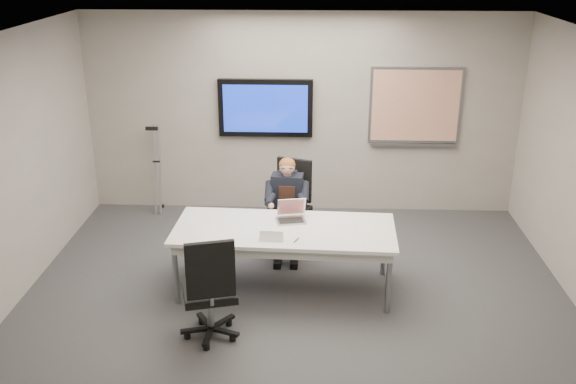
{
  "coord_description": "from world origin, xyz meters",
  "views": [
    {
      "loc": [
        0.17,
        -5.67,
        3.64
      ],
      "look_at": [
        -0.1,
        0.83,
        1.09
      ],
      "focal_mm": 40.0,
      "sensor_mm": 36.0,
      "label": 1
    }
  ],
  "objects_px": {
    "conference_table": "(284,235)",
    "seated_person": "(287,219)",
    "office_chair_near": "(211,307)",
    "office_chair_far": "(289,221)",
    "laptop": "(291,215)"
  },
  "relations": [
    {
      "from": "office_chair_near",
      "to": "seated_person",
      "type": "xyz_separation_m",
      "value": [
        0.66,
        1.82,
        0.14
      ]
    },
    {
      "from": "seated_person",
      "to": "laptop",
      "type": "height_order",
      "value": "seated_person"
    },
    {
      "from": "office_chair_near",
      "to": "office_chair_far",
      "type": "bearing_deg",
      "value": -123.18
    },
    {
      "from": "office_chair_near",
      "to": "seated_person",
      "type": "relative_size",
      "value": 0.93
    },
    {
      "from": "conference_table",
      "to": "seated_person",
      "type": "relative_size",
      "value": 1.99
    },
    {
      "from": "office_chair_far",
      "to": "office_chair_near",
      "type": "bearing_deg",
      "value": -88.62
    },
    {
      "from": "seated_person",
      "to": "laptop",
      "type": "xyz_separation_m",
      "value": [
        0.08,
        -0.57,
        0.3
      ]
    },
    {
      "from": "conference_table",
      "to": "office_chair_far",
      "type": "distance_m",
      "value": 1.09
    },
    {
      "from": "seated_person",
      "to": "conference_table",
      "type": "bearing_deg",
      "value": -83.54
    },
    {
      "from": "seated_person",
      "to": "laptop",
      "type": "distance_m",
      "value": 0.65
    },
    {
      "from": "office_chair_far",
      "to": "laptop",
      "type": "height_order",
      "value": "office_chair_far"
    },
    {
      "from": "office_chair_far",
      "to": "conference_table",
      "type": "bearing_deg",
      "value": -70.96
    },
    {
      "from": "conference_table",
      "to": "office_chair_far",
      "type": "height_order",
      "value": "office_chair_far"
    },
    {
      "from": "conference_table",
      "to": "office_chair_far",
      "type": "relative_size",
      "value": 2.17
    },
    {
      "from": "conference_table",
      "to": "seated_person",
      "type": "xyz_separation_m",
      "value": [
        -0.01,
        0.81,
        -0.16
      ]
    }
  ]
}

